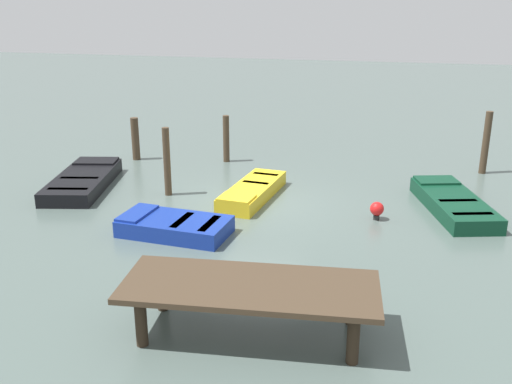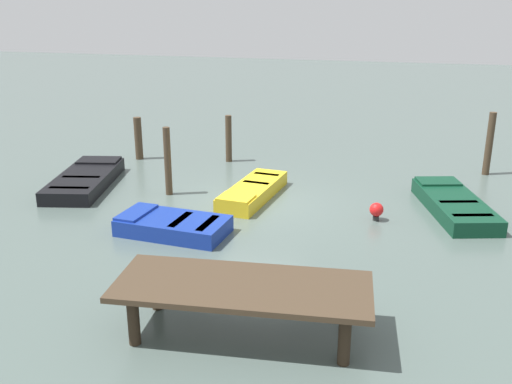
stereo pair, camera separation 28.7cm
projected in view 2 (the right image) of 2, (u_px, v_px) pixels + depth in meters
ground_plane at (256, 204)px, 16.07m from camera, size 80.00×80.00×0.00m
dock_segment at (242, 291)px, 9.58m from camera, size 4.46×2.12×0.95m
rowboat_dark_green at (454, 204)px, 15.41m from camera, size 2.28×3.82×0.46m
rowboat_blue at (173, 225)px, 13.98m from camera, size 2.70×1.53×0.46m
rowboat_yellow at (253, 191)px, 16.45m from camera, size 1.30×3.35×0.46m
rowboat_black at (85, 179)px, 17.52m from camera, size 2.28×4.01×0.46m
mooring_piling_near_left at (489, 144)px, 18.44m from camera, size 0.22×0.22×2.05m
mooring_piling_far_right at (229, 139)px, 20.02m from camera, size 0.22×0.22×1.64m
mooring_piling_near_right at (138, 138)px, 20.35m from camera, size 0.27×0.27×1.51m
mooring_piling_mid_left at (168, 161)px, 16.54m from camera, size 0.20×0.20×2.01m
marker_buoy at (376, 210)px, 14.78m from camera, size 0.36×0.36×0.48m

